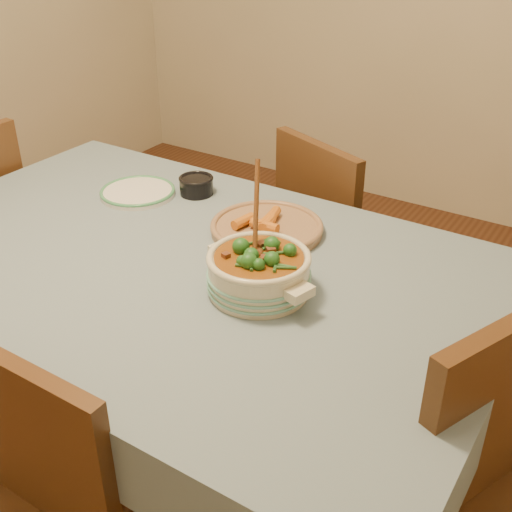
{
  "coord_description": "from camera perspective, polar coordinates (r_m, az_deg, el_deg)",
  "views": [
    {
      "loc": [
        0.96,
        -1.1,
        1.59
      ],
      "look_at": [
        0.25,
        0.01,
        0.84
      ],
      "focal_mm": 45.0,
      "sensor_mm": 36.0,
      "label": 1
    }
  ],
  "objects": [
    {
      "name": "floor",
      "position": [
        2.16,
        -5.88,
        -17.95
      ],
      "size": [
        4.5,
        4.5,
        0.0
      ],
      "primitive_type": "plane",
      "color": "#442213",
      "rests_on": "ground"
    },
    {
      "name": "dining_table",
      "position": [
        1.73,
        -7.01,
        -2.95
      ],
      "size": [
        1.68,
        1.08,
        0.76
      ],
      "color": "brown",
      "rests_on": "floor"
    },
    {
      "name": "stew_casserole",
      "position": [
        1.5,
        0.24,
        -1.16
      ],
      "size": [
        0.31,
        0.29,
        0.29
      ],
      "rotation": [
        0.0,
        0.0,
        -0.27
      ],
      "color": "beige",
      "rests_on": "dining_table"
    },
    {
      "name": "white_plate",
      "position": [
        2.05,
        -10.47,
        5.62
      ],
      "size": [
        0.3,
        0.3,
        0.02
      ],
      "rotation": [
        0.0,
        0.0,
        0.36
      ],
      "color": "silver",
      "rests_on": "dining_table"
    },
    {
      "name": "condiment_bowl",
      "position": [
        2.03,
        -5.33,
        6.36
      ],
      "size": [
        0.14,
        0.14,
        0.06
      ],
      "rotation": [
        0.0,
        0.0,
        -0.4
      ],
      "color": "black",
      "rests_on": "dining_table"
    },
    {
      "name": "fried_plate",
      "position": [
        1.79,
        0.96,
        2.69
      ],
      "size": [
        0.36,
        0.36,
        0.05
      ],
      "rotation": [
        0.0,
        0.0,
        -0.17
      ],
      "color": "#9F7958",
      "rests_on": "dining_table"
    },
    {
      "name": "chair_far",
      "position": [
        2.35,
        7.08,
        1.71
      ],
      "size": [
        0.53,
        0.53,
        0.87
      ],
      "rotation": [
        0.0,
        0.0,
        2.75
      ],
      "color": "#522F19",
      "rests_on": "floor"
    }
  ]
}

